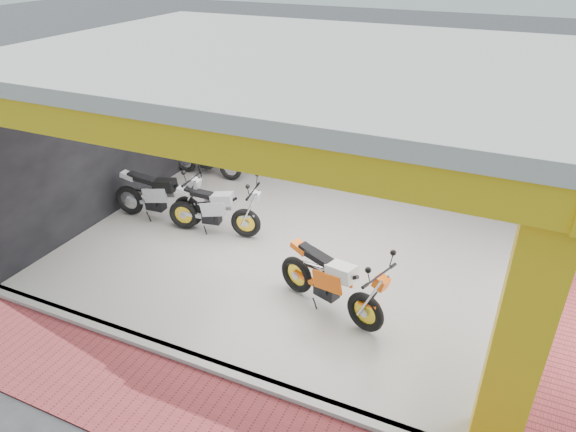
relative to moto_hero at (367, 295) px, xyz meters
name	(u,v)px	position (x,y,z in m)	size (l,w,h in m)	color
ground	(237,321)	(-1.87, -0.49, -0.74)	(80.00, 80.00, 0.00)	#2D2D30
showroom_floor	(290,254)	(-1.87, 1.51, -0.69)	(8.00, 6.00, 0.10)	silver
showroom_ceiling	(290,56)	(-1.87, 1.51, 2.86)	(8.40, 6.40, 0.20)	beige
back_wall	(348,118)	(-1.87, 4.61, 1.01)	(8.20, 0.20, 3.50)	black
left_wall	(101,135)	(-5.97, 1.51, 1.01)	(0.20, 6.20, 3.50)	black
corner_column	(521,330)	(1.88, -1.24, 1.01)	(0.50, 0.50, 3.50)	yellow
header_beam_front	(177,137)	(-1.87, -1.49, 2.56)	(8.40, 0.30, 0.40)	yellow
floor_kerb	(200,362)	(-1.87, -1.51, -0.69)	(8.00, 0.20, 0.10)	silver
paver_front	(166,405)	(-1.87, -2.29, -0.72)	(9.00, 1.40, 0.03)	#973135
moto_hero	(367,295)	(0.00, 0.00, 0.00)	(2.09, 0.77, 1.27)	#FB5B0A
moto_row_a	(245,209)	(-2.84, 1.64, -0.03)	(1.98, 0.73, 1.21)	#B5B8BD
moto_row_b	(187,197)	(-4.09, 1.56, 0.01)	(2.12, 0.79, 1.30)	#A5A8AD
moto_row_d	(230,157)	(-4.44, 3.82, -0.05)	(1.92, 0.71, 1.18)	black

